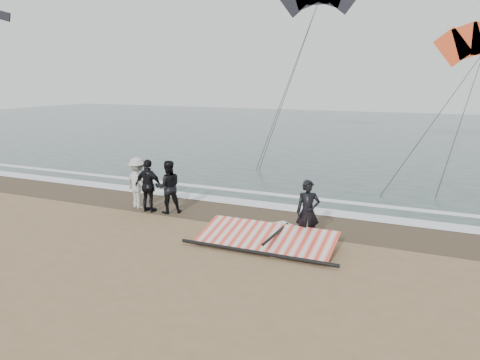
% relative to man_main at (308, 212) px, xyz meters
% --- Properties ---
extents(ground, '(120.00, 120.00, 0.00)m').
position_rel_man_main_xyz_m(ground, '(-1.69, -2.59, -0.95)').
color(ground, '#8C704C').
rests_on(ground, ground).
extents(sea, '(120.00, 54.00, 0.02)m').
position_rel_man_main_xyz_m(sea, '(-1.69, 30.41, -0.93)').
color(sea, '#233838').
rests_on(sea, ground).
extents(wet_sand, '(120.00, 2.80, 0.01)m').
position_rel_man_main_xyz_m(wet_sand, '(-1.69, 1.91, -0.94)').
color(wet_sand, '#4C3D2B').
rests_on(wet_sand, ground).
extents(foam_near, '(120.00, 0.90, 0.01)m').
position_rel_man_main_xyz_m(foam_near, '(-1.69, 3.31, -0.92)').
color(foam_near, white).
rests_on(foam_near, sea).
extents(foam_far, '(120.00, 0.45, 0.01)m').
position_rel_man_main_xyz_m(foam_far, '(-1.69, 5.01, -0.92)').
color(foam_far, white).
rests_on(foam_far, sea).
extents(man_main, '(0.81, 0.68, 1.89)m').
position_rel_man_main_xyz_m(man_main, '(0.00, 0.00, 0.00)').
color(man_main, black).
rests_on(man_main, ground).
extents(board_white, '(1.04, 2.46, 0.10)m').
position_rel_man_main_xyz_m(board_white, '(-0.41, -0.34, -0.90)').
color(board_white, white).
rests_on(board_white, ground).
extents(board_cream, '(1.72, 2.04, 0.09)m').
position_rel_man_main_xyz_m(board_cream, '(-1.67, 0.49, -0.90)').
color(board_cream, beige).
rests_on(board_cream, ground).
extents(trio_cluster, '(2.70, 1.23, 1.94)m').
position_rel_man_main_xyz_m(trio_cluster, '(-6.24, 0.94, 0.02)').
color(trio_cluster, black).
rests_on(trio_cluster, ground).
extents(sail_rig, '(4.62, 2.00, 0.51)m').
position_rel_man_main_xyz_m(sail_rig, '(-1.03, -0.73, -0.75)').
color(sail_rig, black).
rests_on(sail_rig, ground).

